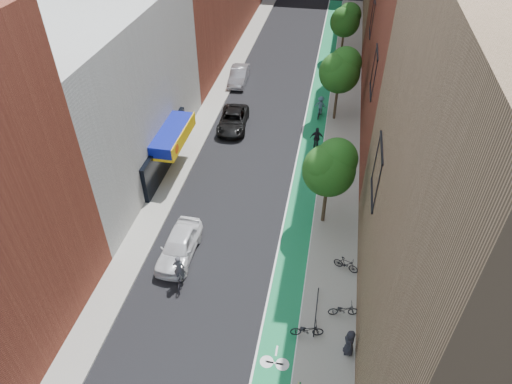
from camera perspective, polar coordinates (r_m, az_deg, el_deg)
The scene contains 20 objects.
ground at distance 25.73m, azimuth -6.56°, elevation -17.17°, with size 160.00×160.00×0.00m, color black.
bike_lane at distance 44.78m, azimuth 7.76°, elevation 10.42°, with size 2.00×68.00×0.01m, color #157B36.
sidewalk_left at distance 46.15m, azimuth -4.93°, elevation 11.66°, with size 2.00×68.00×0.15m, color gray.
sidewalk_right at distance 44.74m, azimuth 11.00°, elevation 10.12°, with size 3.00×68.00×0.15m, color gray.
building_left_white at distance 35.37m, azimuth -18.54°, elevation 11.49°, with size 8.00×20.00×12.00m, color silver.
building_right_near_tan at distance 20.77m, azimuth 26.79°, elevation -2.17°, with size 8.00×20.00×18.00m, color #8C6B4C.
tree_near at distance 28.71m, azimuth 9.23°, elevation 3.15°, with size 3.40×3.36×6.42m.
tree_mid at distance 40.83m, azimuth 10.50°, elevation 14.84°, with size 3.55×3.53×6.74m.
tree_far at distance 54.06m, azimuth 11.14°, elevation 20.41°, with size 3.30×3.25×6.21m.
parked_car_white at distance 28.92m, azimuth -9.59°, elevation -6.66°, with size 1.93×4.81×1.64m, color white.
parked_car_black at distance 40.94m, azimuth -2.88°, elevation 8.96°, with size 2.41×5.24×1.46m, color black.
parked_car_silver at distance 48.88m, azimuth -2.17°, elevation 14.35°, with size 1.66×4.76×1.57m, color #9A9CA3.
cyclist_lead at distance 27.39m, azimuth -9.52°, elevation -10.22°, with size 1.00×1.93×2.23m.
cyclist_lane_near at distance 35.87m, azimuth 7.70°, elevation 4.01°, with size 0.95×1.89×2.03m.
cyclist_lane_mid at distance 37.90m, azimuth 7.55°, elevation 6.13°, with size 1.10×1.82×2.19m.
cyclist_lane_far at distance 42.87m, azimuth 8.05°, elevation 10.37°, with size 1.17×1.74×2.02m.
parked_bike_near at distance 26.17m, azimuth 10.85°, elevation -14.24°, with size 0.58×1.66×0.87m, color black.
parked_bike_mid at distance 28.28m, azimuth 11.19°, elevation -8.85°, with size 0.45×1.58×0.95m, color black.
parked_bike_far at distance 25.11m, azimuth 6.39°, elevation -16.73°, with size 0.62×1.77×0.93m, color black.
pedestrian at distance 24.56m, azimuth 11.62°, elevation -17.94°, with size 0.82×0.54×1.69m, color black.
Camera 1 is at (5.38, -13.35, 21.33)m, focal length 32.00 mm.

